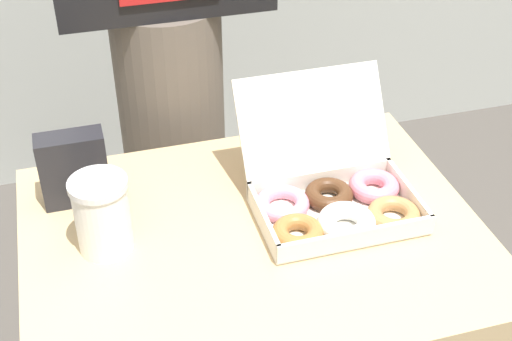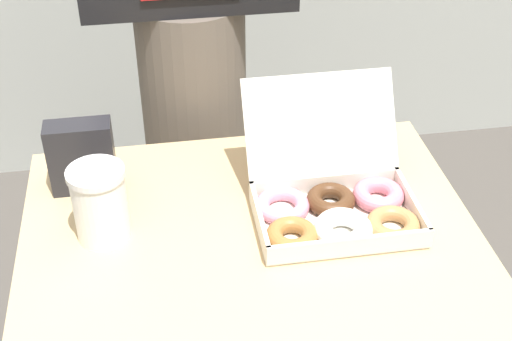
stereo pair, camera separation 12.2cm
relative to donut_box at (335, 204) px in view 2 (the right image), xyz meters
The scene contains 3 objects.
donut_box is the anchor object (origin of this frame).
coffee_cup 0.42m from the donut_box, behind, with size 0.10×0.10×0.14m.
napkin_holder 0.48m from the donut_box, 159.49° to the left, with size 0.12×0.05×0.14m.
Camera 2 is at (-0.15, -0.97, 1.55)m, focal length 50.00 mm.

